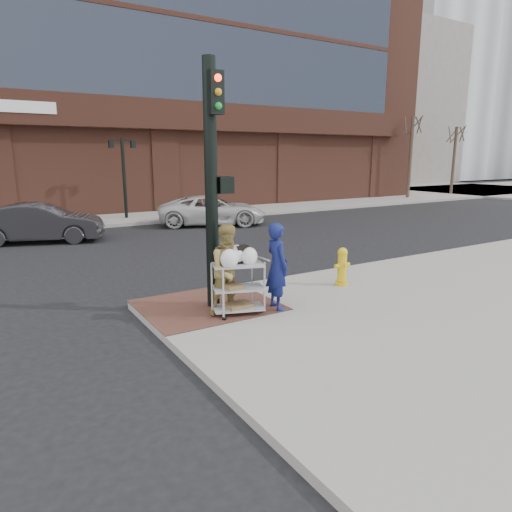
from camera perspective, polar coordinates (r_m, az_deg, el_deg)
ground at (r=9.46m, az=-0.37°, el=-7.91°), size 220.00×220.00×0.00m
sidewalk_far at (r=43.24m, az=-8.27°, el=8.01°), size 65.00×36.00×0.15m
brick_curb_ramp at (r=9.89m, az=-6.09°, el=-6.10°), size 2.80×2.40×0.01m
bank_building at (r=41.22m, az=-19.12°, el=27.05°), size 42.00×26.00×28.00m
filler_block at (r=64.03m, az=13.37°, el=17.20°), size 14.00×20.00×18.00m
bare_tree_a at (r=37.50m, az=19.06°, el=16.31°), size 1.80×1.80×7.20m
bare_tree_b at (r=42.51m, az=23.83°, el=14.76°), size 1.80×1.80×6.70m
lamp_post at (r=24.50m, az=-16.21°, el=10.36°), size 1.32×0.22×4.00m
traffic_signal_pole at (r=9.33m, az=-5.44°, el=9.58°), size 0.61×0.51×5.00m
woman_blue at (r=9.39m, az=2.65°, el=-1.30°), size 0.50×0.71×1.82m
pedestrian_tan at (r=9.08m, az=-3.30°, el=-1.74°), size 0.95×0.77×1.83m
sedan_dark at (r=19.46m, az=-25.42°, el=3.75°), size 4.89×2.99×1.52m
minivan_white at (r=22.21m, az=-5.46°, el=5.70°), size 5.65×4.28×1.43m
utility_cart at (r=9.16m, az=-2.24°, el=-3.45°), size 1.13×0.85×1.39m
fire_hydrant at (r=11.42m, az=10.71°, el=-1.23°), size 0.44×0.31×0.94m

